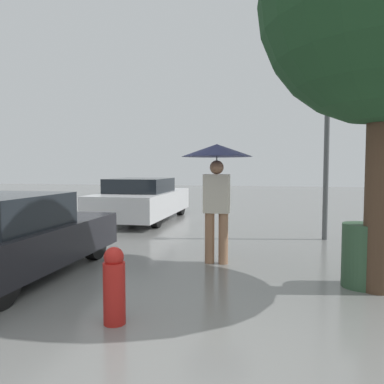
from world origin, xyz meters
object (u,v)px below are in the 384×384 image
Objects in this scene: pedestrian at (217,168)px; fire_hydrant at (114,286)px; parked_car_farthest at (142,200)px; trash_bin at (362,255)px; street_lamp at (327,119)px; parked_car_nearest at (4,238)px.

fire_hydrant is at bearing -104.60° from pedestrian.
parked_car_farthest reaches higher than trash_bin.
parked_car_farthest is 5.80m from street_lamp.
street_lamp is (4.99, 3.90, 2.07)m from parked_car_nearest.
fire_hydrant is at bearing -147.12° from trash_bin.
street_lamp reaches higher than parked_car_farthest.
parked_car_farthest is (-2.93, 4.69, -0.98)m from pedestrian.
parked_car_nearest is at bearing -142.05° from street_lamp.
parked_car_farthest is at bearing 156.56° from street_lamp.
parked_car_nearest is at bearing 151.12° from fire_hydrant.
pedestrian is at bearing -58.03° from parked_car_farthest.
street_lamp is (4.99, -2.16, 2.02)m from parked_car_farthest.
trash_bin is at bearing 32.88° from fire_hydrant.
pedestrian is 3.40m from parked_car_nearest.
street_lamp is at bearing 90.10° from trash_bin.
trash_bin reaches higher than fire_hydrant.
parked_car_farthest is at bearing 121.97° from pedestrian.
parked_car_nearest is 0.94× the size of street_lamp.
pedestrian is at bearing 157.98° from trash_bin.
trash_bin is (4.99, -5.53, -0.19)m from parked_car_farthest.
pedestrian is 0.44× the size of parked_car_farthest.
parked_car_nearest is 5.03m from trash_bin.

